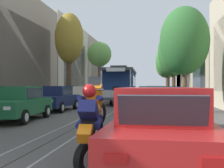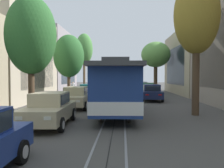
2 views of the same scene
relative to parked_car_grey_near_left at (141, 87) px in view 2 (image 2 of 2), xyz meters
name	(u,v)px [view 2 (image 2 of 2)]	position (x,y,z in m)	size (l,w,h in m)	color
ground_plane	(116,116)	(3.19, 20.11, -0.80)	(160.00, 160.00, 0.00)	#4C4947
trolley_track_rails	(113,131)	(3.19, 23.90, -0.79)	(1.14, 65.91, 0.01)	gray
parked_car_grey_near_left	(141,87)	(0.00, 0.00, 0.00)	(2.02, 4.37, 1.58)	slate
parked_car_green_second_left	(146,90)	(-0.02, 6.45, 0.00)	(2.11, 4.41, 1.58)	#1E6038
parked_car_navy_mid_left	(152,93)	(-0.03, 11.52, 0.00)	(2.11, 4.41, 1.58)	#19234C
parked_car_red_near_right	(99,87)	(6.30, -0.29, 0.00)	(2.05, 4.38, 1.58)	red
parked_car_navy_second_right	(94,89)	(6.38, 5.01, 0.00)	(2.12, 4.41, 1.58)	#19234C
parked_car_teal_mid_right	(89,92)	(6.14, 10.91, 0.00)	(2.14, 4.42, 1.58)	#196B70
parked_car_beige_fourth_right	(76,97)	(6.25, 16.88, 0.00)	(2.05, 4.38, 1.58)	#C1B28E
parked_car_beige_fifth_right	(50,109)	(6.27, 22.86, 0.00)	(2.10, 4.40, 1.58)	#C1B28E
street_tree_kerb_left_near	(156,55)	(-1.80, 1.86, 4.54)	(4.00, 4.33, 7.15)	#4C3826
street_tree_kerb_left_second	(196,16)	(-1.66, 19.60, 5.17)	(2.68, 2.60, 8.42)	#4C3826
street_tree_kerb_right_near	(84,50)	(8.34, 1.03, 5.44)	(2.48, 2.14, 8.55)	brown
street_tree_kerb_right_second	(69,56)	(8.01, 11.69, 3.52)	(2.96, 2.93, 6.41)	brown
street_tree_kerb_right_mid	(31,36)	(8.00, 20.79, 3.88)	(2.90, 2.49, 6.96)	#4C3826
cable_car_trolley	(116,88)	(3.19, 20.01, 0.86)	(2.82, 9.17, 3.28)	navy
motorcycle_with_rider	(108,86)	(4.94, -0.35, 0.15)	(0.53, 1.87, 1.81)	black
pedestrian_on_left_pavement	(73,87)	(9.50, 3.28, 0.13)	(0.55, 0.36, 1.64)	#4C4233
fire_hydrant	(158,93)	(-1.44, 6.56, -0.38)	(0.40, 0.22, 0.84)	gold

